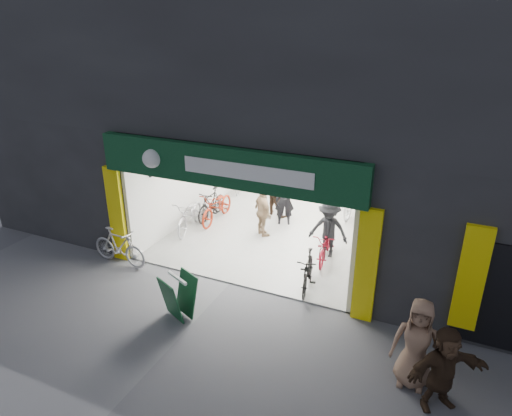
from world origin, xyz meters
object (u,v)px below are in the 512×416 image
Objects in this scene: parked_bike at (119,246)px; sandwich_board at (179,296)px; pedestrian_near at (417,344)px; bike_left_front at (190,214)px; bike_right_front at (308,271)px.

parked_bike reaches higher than sandwich_board.
parked_bike is at bearing 169.43° from pedestrian_near.
parked_bike is (-0.59, -2.54, -0.00)m from bike_left_front.
pedestrian_near is at bearing -40.36° from bike_left_front.
bike_right_front is 4.97m from parked_bike.
sandwich_board is at bearing -72.88° from bike_left_front.
bike_right_front is 0.92× the size of parked_bike.
sandwich_board is (2.71, -1.33, 0.03)m from parked_bike.
bike_right_front is at bearing -76.63° from parked_bike.
parked_bike is at bearing -179.64° from bike_right_front.
bike_left_front reaches higher than bike_right_front.
sandwich_board is (2.12, -3.87, 0.03)m from bike_left_front.
parked_bike is 7.67m from pedestrian_near.
bike_left_front reaches higher than parked_bike.
pedestrian_near is at bearing -96.66° from parked_bike.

